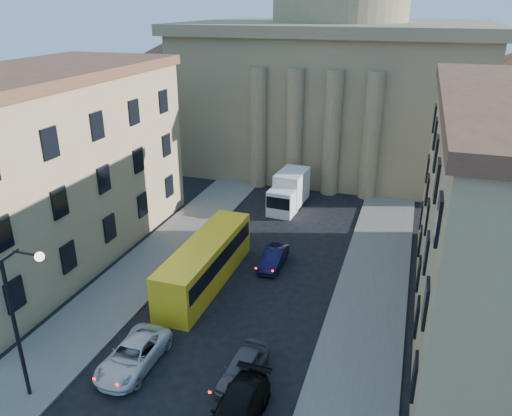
{
  "coord_description": "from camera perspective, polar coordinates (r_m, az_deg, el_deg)",
  "views": [
    {
      "loc": [
        10.07,
        -7.81,
        19.09
      ],
      "look_at": [
        1.09,
        20.02,
        7.04
      ],
      "focal_mm": 35.0,
      "sensor_mm": 36.0,
      "label": 1
    }
  ],
  "objects": [
    {
      "name": "sidewalk_left",
      "position": [
        37.05,
        -15.46,
        -9.39
      ],
      "size": [
        5.0,
        60.0,
        0.15
      ],
      "primitive_type": "cube",
      "color": "#605D58",
      "rests_on": "ground"
    },
    {
      "name": "sidewalk_right",
      "position": [
        32.09,
        11.95,
        -14.5
      ],
      "size": [
        5.0,
        60.0,
        0.15
      ],
      "primitive_type": "cube",
      "color": "#605D58",
      "rests_on": "ground"
    },
    {
      "name": "car_right_distant",
      "position": [
        39.0,
        2.0,
        -5.74
      ],
      "size": [
        1.48,
        4.25,
        1.4
      ],
      "primitive_type": "imported",
      "rotation": [
        0.0,
        0.0,
        -0.0
      ],
      "color": "black",
      "rests_on": "ground"
    },
    {
      "name": "car_right_far",
      "position": [
        28.42,
        -1.49,
        -17.81
      ],
      "size": [
        2.08,
        4.49,
        1.49
      ],
      "primitive_type": "imported",
      "rotation": [
        0.0,
        0.0,
        -0.07
      ],
      "color": "#45464A",
      "rests_on": "ground"
    },
    {
      "name": "car_left_mid",
      "position": [
        30.03,
        -13.86,
        -16.02
      ],
      "size": [
        2.53,
        5.4,
        1.49
      ],
      "primitive_type": "imported",
      "rotation": [
        0.0,
        0.0,
        -0.01
      ],
      "color": "silver",
      "rests_on": "ground"
    },
    {
      "name": "street_lamp",
      "position": [
        27.03,
        -25.32,
        -10.73
      ],
      "size": [
        2.62,
        0.44,
        8.83
      ],
      "color": "black",
      "rests_on": "ground"
    },
    {
      "name": "building_left",
      "position": [
        41.92,
        -23.4,
        4.37
      ],
      "size": [
        11.6,
        26.6,
        14.7
      ],
      "color": "tan",
      "rests_on": "ground"
    },
    {
      "name": "box_truck",
      "position": [
        49.84,
        3.77,
        1.88
      ],
      "size": [
        2.93,
        6.53,
        3.5
      ],
      "rotation": [
        0.0,
        0.0,
        -0.07
      ],
      "color": "white",
      "rests_on": "ground"
    },
    {
      "name": "city_bus",
      "position": [
        36.47,
        -5.77,
        -6.06
      ],
      "size": [
        2.84,
        11.79,
        3.31
      ],
      "rotation": [
        0.0,
        0.0,
        -0.01
      ],
      "color": "yellow",
      "rests_on": "ground"
    },
    {
      "name": "car_right_mid",
      "position": [
        26.03,
        -2.23,
        -22.29
      ],
      "size": [
        2.36,
        5.52,
        1.59
      ],
      "primitive_type": "imported",
      "rotation": [
        0.0,
        0.0,
        -0.02
      ],
      "color": "black",
      "rests_on": "ground"
    },
    {
      "name": "church",
      "position": [
        64.48,
        9.14,
        15.71
      ],
      "size": [
        68.02,
        28.76,
        36.6
      ],
      "color": "#796A4A",
      "rests_on": "ground"
    }
  ]
}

